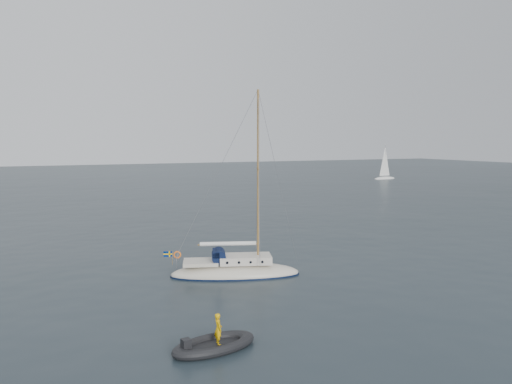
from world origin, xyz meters
name	(u,v)px	position (x,y,z in m)	size (l,w,h in m)	color
ground	(288,268)	(0.00, 0.00, 0.00)	(300.00, 300.00, 0.00)	black
sailboat	(235,261)	(-3.77, -0.22, 0.89)	(8.31, 2.49, 11.82)	beige
dinghy	(227,268)	(-3.86, 1.00, 0.19)	(2.99, 1.35, 0.43)	#4D4D52
rib	(214,344)	(-8.66, -9.92, 0.23)	(3.63, 1.65, 1.46)	black
distant_yacht_b	(385,164)	(54.76, 57.98, 3.29)	(5.82, 3.10, 7.71)	silver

